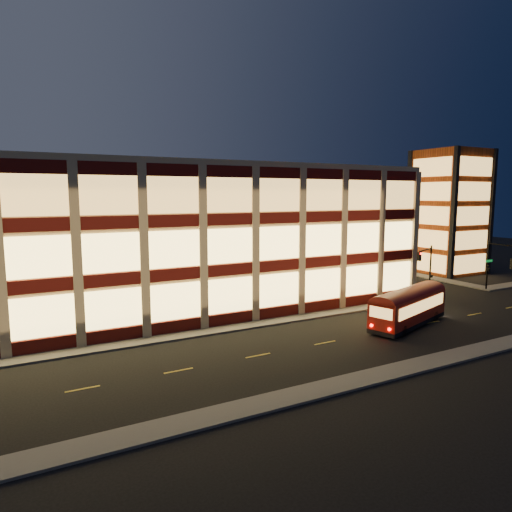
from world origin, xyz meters
TOP-DOWN VIEW (x-y plane):
  - ground at (0.00, 0.00)m, footprint 200.00×200.00m
  - sidewalk_office_south at (-3.00, 1.00)m, footprint 54.00×2.00m
  - sidewalk_office_east at (23.00, 17.00)m, footprint 2.00×30.00m
  - sidewalk_tower_west at (34.00, 17.00)m, footprint 2.00×30.00m
  - sidewalk_near at (0.00, -13.00)m, footprint 100.00×2.00m
  - office_building at (-2.91, 16.91)m, footprint 50.45×30.45m
  - stair_tower at (39.95, 11.95)m, footprint 8.60×8.60m
  - traffic_signal_far at (22.21, 0.24)m, footprint 3.79×1.87m
  - traffic_signal_right at (33.50, -0.62)m, footprint 1.20×4.37m
  - trolley_bus at (13.43, -5.61)m, footprint 10.24×5.43m

SIDE VIEW (x-z plane):
  - ground at x=0.00m, z-range 0.00..0.00m
  - sidewalk_office_south at x=-3.00m, z-range 0.00..0.15m
  - sidewalk_office_east at x=23.00m, z-range 0.00..0.15m
  - sidewalk_tower_west at x=34.00m, z-range 0.00..0.15m
  - sidewalk_near at x=0.00m, z-range 0.00..0.15m
  - trolley_bus at x=13.43m, z-range 0.18..3.56m
  - traffic_signal_right at x=33.50m, z-range 1.10..7.10m
  - traffic_signal_far at x=22.21m, z-range 1.11..7.11m
  - office_building at x=-2.91m, z-range 0.00..14.50m
  - stair_tower at x=39.95m, z-range -0.01..17.99m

